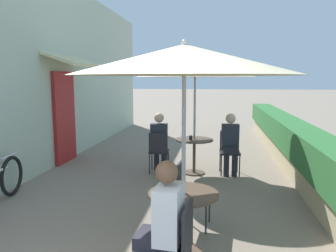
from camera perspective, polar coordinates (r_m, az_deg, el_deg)
name	(u,v)px	position (r m, az deg, el deg)	size (l,w,h in m)	color
cafe_facade_wall	(65,73)	(8.41, -17.44, 8.87)	(0.98, 11.75, 4.20)	#B2C1AD
planter_hedge	(289,141)	(7.90, 20.37, -2.52)	(0.60, 10.75, 1.01)	tan
patio_table_near	(183,210)	(3.69, 2.68, -14.43)	(0.77, 0.77, 0.72)	brown
patio_umbrella_near	(184,60)	(3.41, 2.86, 11.41)	(2.38, 2.38, 2.33)	#B7B7BC
cafe_chair_near_left	(175,243)	(3.04, 1.26, -19.69)	(0.44, 0.44, 0.87)	#232328
seated_patron_near_left	(163,223)	(2.99, -0.91, -16.56)	(0.43, 0.36, 1.25)	#23232D
cafe_chair_near_right	(189,188)	(4.37, 3.62, -10.78)	(0.44, 0.44, 0.87)	#232328
coffee_cup_near	(182,194)	(3.46, 2.40, -11.68)	(0.07, 0.07, 0.09)	#B73D3D
patio_table_mid	(194,149)	(6.75, 4.59, -3.96)	(0.77, 0.77, 0.72)	brown
patio_umbrella_mid	(195,69)	(6.60, 4.75, 9.85)	(2.38, 2.38, 2.33)	#B7B7BC
cafe_chair_mid_left	(230,149)	(6.86, 10.67, -3.89)	(0.42, 0.42, 0.87)	#232328
seated_patron_mid_left	(230,141)	(6.71, 10.80, -2.66)	(0.35, 0.42, 1.25)	#23232D
cafe_chair_mid_right	(159,149)	(6.72, -1.62, -4.00)	(0.42, 0.42, 0.87)	#232328
seated_patron_mid_right	(159,140)	(6.79, -1.51, -2.39)	(0.35, 0.42, 1.25)	#23232D
coffee_cup_mid	(191,138)	(6.61, 3.97, -2.06)	(0.07, 0.07, 0.09)	#232328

